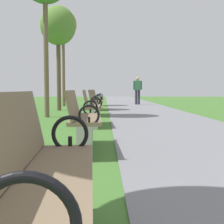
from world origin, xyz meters
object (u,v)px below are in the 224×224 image
park_bench_2 (36,178)px  tree_4 (63,26)px  park_bench_6 (97,99)px  park_bench_4 (91,106)px  park_bench_5 (95,102)px  park_bench_3 (82,118)px  tree_3 (58,27)px  pedestrian_walking (138,89)px

park_bench_2 → tree_4: (-1.87, 15.31, 3.81)m
park_bench_2 → park_bench_6: 12.30m
park_bench_4 → park_bench_6: bearing=90.0°
park_bench_5 → park_bench_6: 3.04m
park_bench_5 → park_bench_3: bearing=-90.0°
park_bench_2 → tree_3: (-1.63, 11.89, 3.09)m
tree_3 → tree_4: size_ratio=0.86×
park_bench_2 → park_bench_6: (-0.00, 12.30, 0.00)m
park_bench_4 → park_bench_5: size_ratio=1.01×
tree_3 → park_bench_5: bearing=-58.2°
pedestrian_walking → park_bench_5: bearing=-107.1°
park_bench_4 → tree_4: (-1.87, 9.07, 3.81)m
park_bench_5 → tree_3: (-1.63, 2.63, 3.09)m
park_bench_4 → tree_3: size_ratio=0.36×
park_bench_3 → park_bench_6: 9.17m
park_bench_4 → tree_3: bearing=106.1°
park_bench_4 → park_bench_6: same height
park_bench_4 → tree_4: bearing=101.7°
park_bench_3 → pedestrian_walking: size_ratio=1.00×
park_bench_5 → tree_3: size_ratio=0.36×
park_bench_4 → tree_3: tree_3 is taller
park_bench_3 → park_bench_2: bearing=-90.0°
park_bench_3 → tree_4: (-1.87, 12.19, 3.81)m
park_bench_5 → pedestrian_walking: pedestrian_walking is taller
park_bench_3 → park_bench_4: bearing=90.0°
tree_3 → pedestrian_walking: (3.92, 4.81, -2.64)m
park_bench_3 → park_bench_5: same height
park_bench_4 → park_bench_6: 6.05m
park_bench_3 → pedestrian_walking: 13.78m
park_bench_6 → tree_4: (-1.87, 3.01, 3.81)m
park_bench_6 → pedestrian_walking: size_ratio=1.00×
park_bench_4 → pedestrian_walking: pedestrian_walking is taller
park_bench_2 → tree_3: 12.40m
tree_3 → pedestrian_walking: size_ratio=2.75×
park_bench_2 → park_bench_3: 3.12m
tree_4 → pedestrian_walking: 5.53m
park_bench_3 → park_bench_6: size_ratio=1.00×
park_bench_2 → park_bench_6: bearing=90.0°
park_bench_5 → tree_4: bearing=107.2°
park_bench_4 → pedestrian_walking: 10.72m
park_bench_2 → park_bench_4: (-0.00, 6.24, 0.00)m
park_bench_2 → park_bench_4: bearing=90.0°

